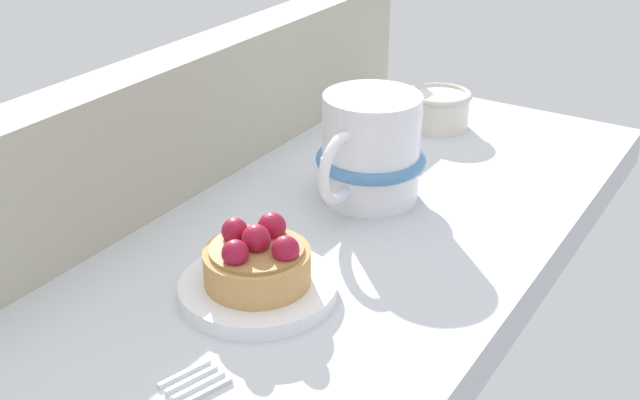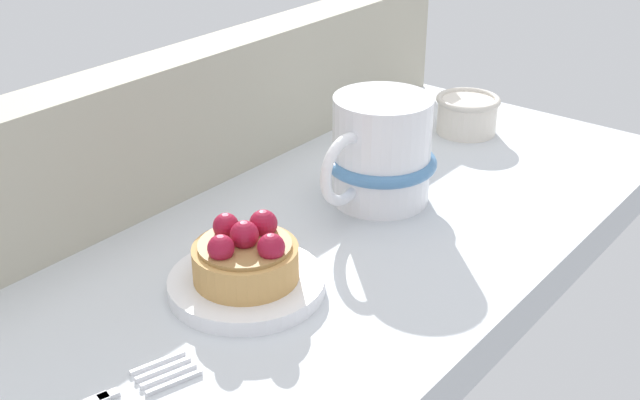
{
  "view_description": "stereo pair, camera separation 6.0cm",
  "coord_description": "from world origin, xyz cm",
  "px_view_note": "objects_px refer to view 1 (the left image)",
  "views": [
    {
      "loc": [
        -44.51,
        -29.5,
        30.57
      ],
      "look_at": [
        1.0,
        -1.02,
        3.4
      ],
      "focal_mm": 46.02,
      "sensor_mm": 36.0,
      "label": 1
    },
    {
      "loc": [
        -41.04,
        -34.41,
        30.57
      ],
      "look_at": [
        1.0,
        -1.02,
        3.4
      ],
      "focal_mm": 46.02,
      "sensor_mm": 36.0,
      "label": 2
    }
  ],
  "objects_px": {
    "coffee_mug": "(370,150)",
    "sugar_bowl": "(440,108)",
    "dessert_plate": "(258,289)",
    "raspberry_tart": "(257,260)"
  },
  "relations": [
    {
      "from": "raspberry_tart",
      "to": "dessert_plate",
      "type": "bearing_deg",
      "value": 179.64
    },
    {
      "from": "dessert_plate",
      "to": "coffee_mug",
      "type": "bearing_deg",
      "value": 2.87
    },
    {
      "from": "dessert_plate",
      "to": "coffee_mug",
      "type": "height_order",
      "value": "coffee_mug"
    },
    {
      "from": "dessert_plate",
      "to": "sugar_bowl",
      "type": "bearing_deg",
      "value": 4.28
    },
    {
      "from": "coffee_mug",
      "to": "sugar_bowl",
      "type": "relative_size",
      "value": 1.96
    },
    {
      "from": "dessert_plate",
      "to": "sugar_bowl",
      "type": "relative_size",
      "value": 1.7
    },
    {
      "from": "raspberry_tart",
      "to": "sugar_bowl",
      "type": "height_order",
      "value": "raspberry_tart"
    },
    {
      "from": "raspberry_tart",
      "to": "coffee_mug",
      "type": "height_order",
      "value": "coffee_mug"
    },
    {
      "from": "dessert_plate",
      "to": "sugar_bowl",
      "type": "xyz_separation_m",
      "value": [
        0.34,
        0.03,
        0.01
      ]
    },
    {
      "from": "dessert_plate",
      "to": "raspberry_tart",
      "type": "distance_m",
      "value": 0.02
    }
  ]
}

